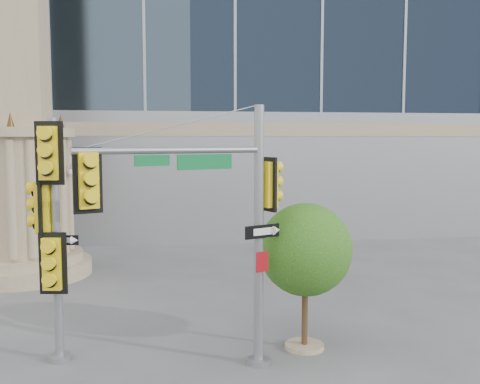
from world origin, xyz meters
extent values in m
plane|color=#545456|center=(0.00, 0.00, 0.00)|extent=(120.00, 120.00, 0.00)
cylinder|color=tan|center=(-6.00, 9.00, 0.25)|extent=(4.40, 4.40, 0.50)
cylinder|color=tan|center=(-6.00, 9.00, 0.65)|extent=(3.80, 3.80, 0.30)
cylinder|color=tan|center=(-6.00, 9.00, 2.80)|extent=(3.00, 3.00, 4.00)
cylinder|color=tan|center=(-6.00, 9.00, 4.95)|extent=(3.50, 3.50, 0.30)
cone|color=#472D14|center=(-4.70, 9.00, 5.35)|extent=(0.24, 0.24, 0.50)
cylinder|color=slate|center=(0.72, 0.51, 0.05)|extent=(0.50, 0.50, 0.11)
cylinder|color=slate|center=(0.72, 0.51, 2.69)|extent=(0.20, 0.20, 5.38)
cylinder|color=slate|center=(-1.00, -0.26, 4.48)|extent=(3.48, 1.67, 0.13)
cube|color=#0C6C31|center=(-0.42, -0.02, 4.26)|extent=(1.08, 0.51, 0.29)
cube|color=yellow|center=(-2.47, -0.93, 3.99)|extent=(0.55, 0.43, 1.12)
cube|color=yellow|center=(0.94, 0.62, 3.76)|extent=(0.43, 0.55, 1.12)
cube|color=black|center=(0.77, 0.40, 2.82)|extent=(0.76, 0.36, 0.27)
cube|color=maroon|center=(0.77, 0.40, 2.20)|extent=(0.27, 0.14, 0.41)
cylinder|color=slate|center=(-3.44, 1.27, 0.06)|extent=(0.49, 0.49, 0.12)
cylinder|color=slate|center=(-3.44, 1.27, 2.56)|extent=(0.18, 0.18, 5.13)
cube|color=yellow|center=(-3.47, 1.05, 4.41)|extent=(0.60, 0.36, 1.28)
cube|color=yellow|center=(-3.67, 1.30, 3.28)|extent=(0.36, 0.60, 1.28)
cube|color=yellow|center=(-3.47, 1.05, 2.15)|extent=(0.60, 0.36, 1.28)
cube|color=black|center=(-3.28, 1.12, 2.61)|extent=(0.63, 0.12, 0.21)
cylinder|color=tan|center=(1.89, 1.20, 0.05)|extent=(0.88, 0.88, 0.10)
cylinder|color=#382314|center=(1.89, 1.20, 0.88)|extent=(0.14, 0.14, 1.77)
sphere|color=#1B4B11|center=(1.89, 1.20, 2.26)|extent=(2.06, 2.06, 2.06)
sphere|color=#1B4B11|center=(2.33, 1.45, 1.96)|extent=(1.28, 1.28, 1.28)
sphere|color=#1B4B11|center=(1.55, 0.95, 2.01)|extent=(1.08, 1.08, 1.08)
camera|label=1|loc=(-1.17, -10.15, 4.63)|focal=40.00mm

